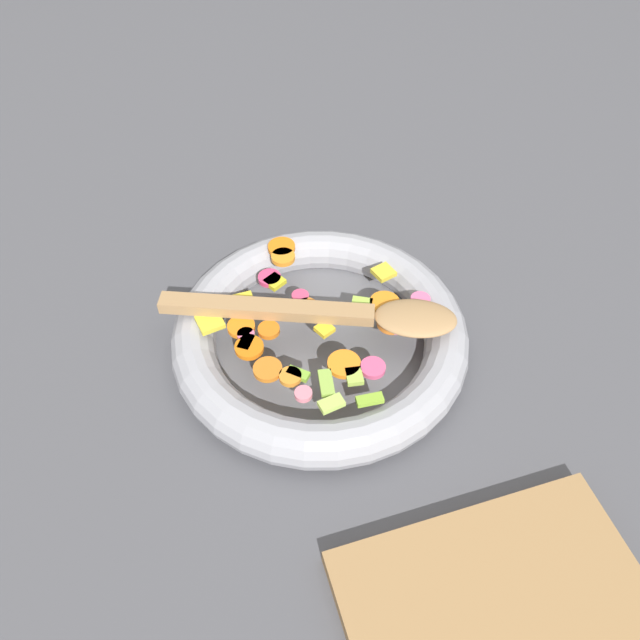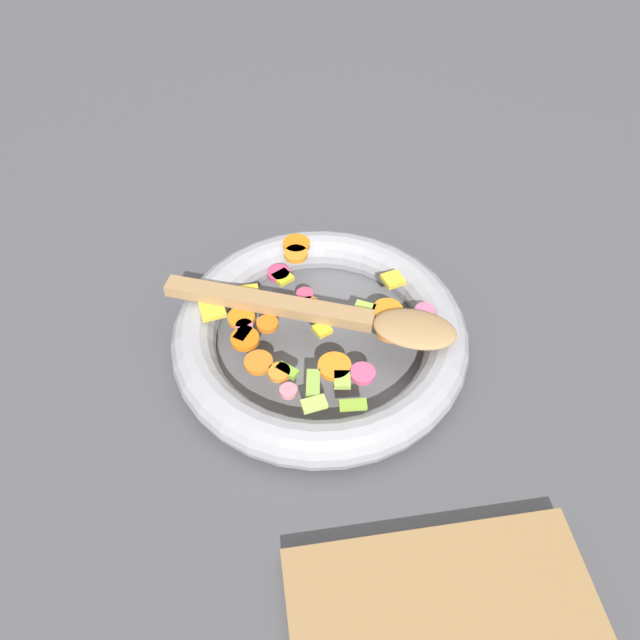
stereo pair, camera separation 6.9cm
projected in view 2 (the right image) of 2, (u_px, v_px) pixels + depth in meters
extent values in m
plane|color=#4C4C51|center=(320.00, 348.00, 0.73)|extent=(4.00, 4.00, 0.00)
cylinder|color=slate|center=(320.00, 345.00, 0.73)|extent=(0.29, 0.29, 0.01)
torus|color=#9E9EA5|center=(320.00, 335.00, 0.71)|extent=(0.34, 0.34, 0.05)
cylinder|color=orange|center=(335.00, 366.00, 0.65)|extent=(0.05, 0.05, 0.01)
cylinder|color=orange|center=(259.00, 363.00, 0.65)|extent=(0.04, 0.04, 0.01)
cylinder|color=orange|center=(310.00, 305.00, 0.70)|extent=(0.03, 0.03, 0.01)
cylinder|color=orange|center=(245.00, 339.00, 0.67)|extent=(0.04, 0.04, 0.01)
cylinder|color=orange|center=(267.00, 321.00, 0.69)|extent=(0.03, 0.03, 0.01)
cylinder|color=orange|center=(391.00, 330.00, 0.68)|extent=(0.04, 0.04, 0.01)
cylinder|color=orange|center=(296.00, 254.00, 0.76)|extent=(0.04, 0.04, 0.01)
cylinder|color=orange|center=(388.00, 312.00, 0.70)|extent=(0.04, 0.04, 0.01)
cylinder|color=orange|center=(296.00, 244.00, 0.77)|extent=(0.05, 0.05, 0.01)
cylinder|color=orange|center=(241.00, 318.00, 0.69)|extent=(0.04, 0.04, 0.01)
cylinder|color=orange|center=(279.00, 372.00, 0.64)|extent=(0.03, 0.03, 0.01)
cube|color=#92BB48|center=(313.00, 383.00, 0.63)|extent=(0.02, 0.03, 0.01)
cube|color=#A7C74F|center=(342.00, 380.00, 0.63)|extent=(0.02, 0.02, 0.01)
cube|color=#87B532|center=(353.00, 405.00, 0.61)|extent=(0.03, 0.01, 0.01)
cube|color=#80B837|center=(287.00, 371.00, 0.64)|extent=(0.02, 0.02, 0.01)
cube|color=#A7CF49|center=(365.00, 308.00, 0.70)|extent=(0.03, 0.02, 0.01)
cube|color=#B7D04C|center=(396.00, 326.00, 0.68)|extent=(0.03, 0.02, 0.01)
cube|color=#B5C759|center=(243.00, 334.00, 0.68)|extent=(0.02, 0.03, 0.01)
cube|color=#B2D25A|center=(314.00, 404.00, 0.62)|extent=(0.03, 0.02, 0.01)
cube|color=#81BF3B|center=(388.00, 324.00, 0.68)|extent=(0.03, 0.03, 0.01)
cylinder|color=pink|center=(425.00, 311.00, 0.70)|extent=(0.03, 0.03, 0.01)
cylinder|color=#D93D6B|center=(278.00, 273.00, 0.74)|extent=(0.03, 0.03, 0.01)
cylinder|color=pink|center=(288.00, 391.00, 0.63)|extent=(0.02, 0.02, 0.01)
cylinder|color=#E1658A|center=(244.00, 324.00, 0.69)|extent=(0.02, 0.02, 0.01)
cylinder|color=#E1456D|center=(305.00, 295.00, 0.71)|extent=(0.03, 0.03, 0.01)
cylinder|color=#C53B6F|center=(417.00, 326.00, 0.68)|extent=(0.02, 0.02, 0.01)
cylinder|color=pink|center=(395.00, 335.00, 0.67)|extent=(0.03, 0.03, 0.01)
cylinder|color=#DD517E|center=(363.00, 374.00, 0.64)|extent=(0.04, 0.04, 0.01)
cube|color=yellow|center=(318.00, 330.00, 0.68)|extent=(0.02, 0.02, 0.01)
cube|color=yellow|center=(393.00, 279.00, 0.73)|extent=(0.03, 0.03, 0.01)
cube|color=gold|center=(283.00, 277.00, 0.73)|extent=(0.03, 0.03, 0.01)
cube|color=yellow|center=(212.00, 310.00, 0.70)|extent=(0.03, 0.03, 0.01)
cube|color=yellow|center=(249.00, 294.00, 0.72)|extent=(0.02, 0.02, 0.01)
cube|color=#A87F51|center=(268.00, 303.00, 0.69)|extent=(0.23, 0.11, 0.01)
ellipsoid|color=#A87F51|center=(415.00, 329.00, 0.67)|extent=(0.10, 0.09, 0.01)
cube|color=#9E7547|center=(450.00, 636.00, 0.52)|extent=(0.26, 0.18, 0.02)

